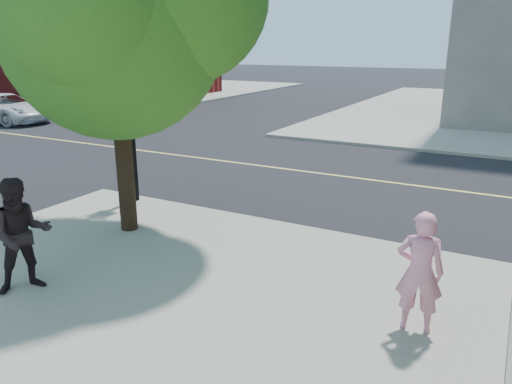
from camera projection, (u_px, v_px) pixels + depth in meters
The scene contains 7 objects.
ground at pixel (134, 199), 12.21m from camera, with size 140.00×140.00×0.00m, color black.
road_ew at pixel (229, 162), 16.00m from camera, with size 140.00×9.00×0.01m, color black.
sidewalk_nw at pixel (98, 89), 40.77m from camera, with size 26.00×25.00×0.12m, color gray.
man_on_phone at pixel (420, 272), 6.24m from camera, with size 0.59×0.39×1.62m, color pink.
pedestrian at pixel (22, 235), 7.26m from camera, with size 0.84×0.66×1.74m, color black.
signal_pole at pixel (60, 49), 11.69m from camera, with size 3.71×0.42×4.19m.
car_a at pixel (5, 108), 23.75m from camera, with size 2.27×4.91×1.37m, color silver.
Camera 1 is at (8.19, -8.80, 3.69)m, focal length 34.79 mm.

